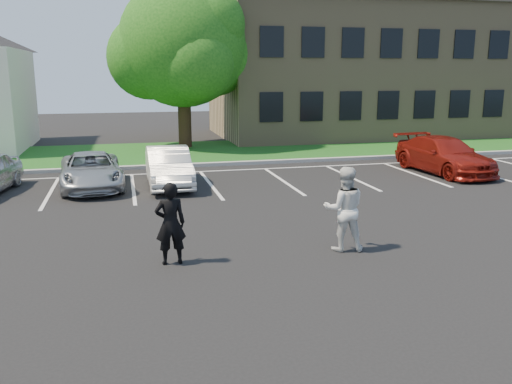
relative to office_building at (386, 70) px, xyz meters
The scene contains 11 objects.
ground_plane 26.40m from the office_building, 122.48° to the right, with size 90.00×90.00×0.00m, color black.
curb 17.68m from the office_building, 144.48° to the right, with size 40.00×0.30×0.15m, color gray.
grass_strip 15.78m from the office_building, 156.82° to the right, with size 44.00×8.00×0.08m, color #114810.
stall_lines 18.60m from the office_building, 134.01° to the right, with size 34.00×5.36×0.01m.
office_building is the anchor object (origin of this frame).
tree 14.33m from the office_building, 163.55° to the right, with size 7.80×7.20×8.80m.
man_black_suit 27.56m from the office_building, 126.22° to the right, with size 0.66×0.43×1.81m, color black.
man_white_shirt 25.43m from the office_building, 118.82° to the right, with size 0.96×0.75×1.98m, color silver.
car_silver_minivan 22.97m from the office_building, 143.40° to the right, with size 2.09×4.54×1.26m, color #A9ACB0.
car_white_sedan 21.05m from the office_building, 138.30° to the right, with size 1.49×4.27×1.41m, color silver.
car_red_compact 14.98m from the office_building, 107.16° to the right, with size 2.04×5.03×1.46m, color maroon.
Camera 1 is at (-3.07, -11.42, 4.13)m, focal length 38.00 mm.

